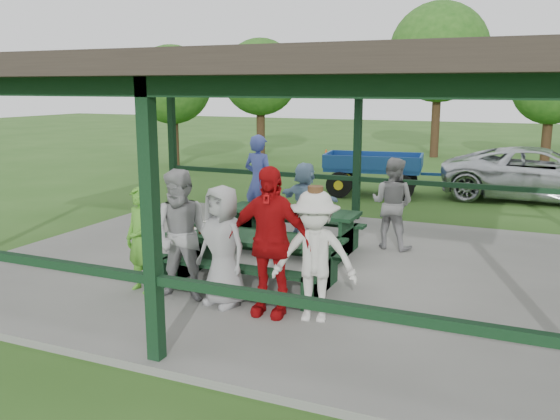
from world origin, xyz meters
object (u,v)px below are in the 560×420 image
at_px(contestant_red, 269,241).
at_px(spectator_blue, 259,181).
at_px(contestant_grey_left, 183,236).
at_px(contestant_white_fedora, 315,256).
at_px(contestant_green, 141,240).
at_px(contestant_grey_mid, 222,246).
at_px(spectator_lblue, 305,200).
at_px(spectator_grey, 392,203).
at_px(pickup_truck, 541,174).
at_px(picnic_table_far, 292,225).
at_px(picnic_table_near, 251,254).
at_px(farm_trailer, 373,173).

bearing_deg(contestant_red, spectator_blue, 115.52).
relative_size(contestant_grey_left, contestant_white_fedora, 1.06).
bearing_deg(contestant_red, contestant_green, 176.51).
xyz_separation_m(contestant_green, contestant_grey_left, (0.75, -0.07, 0.15)).
bearing_deg(contestant_grey_left, contestant_grey_mid, -5.88).
distance_m(spectator_lblue, spectator_blue, 1.36).
xyz_separation_m(contestant_green, spectator_grey, (2.75, 3.74, 0.07)).
bearing_deg(pickup_truck, picnic_table_far, 151.81).
xyz_separation_m(picnic_table_near, contestant_grey_left, (-0.57, -0.93, 0.44)).
xyz_separation_m(contestant_grey_mid, spectator_grey, (1.41, 3.76, 0.01)).
bearing_deg(contestant_red, farm_trailer, 95.28).
xyz_separation_m(picnic_table_near, contestant_grey_mid, (0.02, -0.88, 0.35)).
height_order(picnic_table_near, spectator_lblue, spectator_lblue).
xyz_separation_m(picnic_table_far, spectator_grey, (1.60, 0.89, 0.36)).
bearing_deg(contestant_white_fedora, contestant_green, 168.86).
bearing_deg(contestant_white_fedora, picnic_table_far, 107.02).
bearing_deg(spectator_lblue, contestant_grey_mid, 114.27).
height_order(contestant_grey_mid, spectator_blue, spectator_blue).
distance_m(pickup_truck, farm_trailer, 4.42).
relative_size(picnic_table_near, contestant_white_fedora, 1.49).
distance_m(contestant_green, spectator_grey, 4.65).
distance_m(contestant_grey_mid, contestant_red, 0.73).
relative_size(contestant_green, contestant_grey_left, 0.84).
distance_m(picnic_table_near, contestant_grey_mid, 0.94).
xyz_separation_m(contestant_green, contestant_white_fedora, (2.65, -0.04, 0.07)).
height_order(picnic_table_near, contestant_grey_mid, contestant_grey_mid).
height_order(picnic_table_near, picnic_table_far, same).
bearing_deg(spectator_grey, contestant_white_fedora, 98.75).
distance_m(contestant_green, contestant_grey_left, 0.77).
distance_m(contestant_grey_left, contestant_red, 1.30).
bearing_deg(pickup_truck, contestant_green, 153.48).
xyz_separation_m(picnic_table_far, contestant_green, (-1.15, -2.86, 0.30)).
bearing_deg(pickup_truck, contestant_grey_left, 157.00).
bearing_deg(contestant_grey_left, contestant_red, -10.62).
xyz_separation_m(contestant_red, spectator_blue, (-2.26, 4.41, -0.00)).
distance_m(picnic_table_far, spectator_lblue, 1.02).
bearing_deg(contestant_grey_mid, farm_trailer, 109.55).
bearing_deg(contestant_grey_mid, picnic_table_far, 110.54).
distance_m(contestant_white_fedora, spectator_grey, 3.78).
bearing_deg(spectator_grey, farm_trailer, -61.79).
bearing_deg(spectator_lblue, pickup_truck, -102.96).
height_order(picnic_table_near, spectator_grey, spectator_grey).
bearing_deg(picnic_table_near, contestant_red, -51.88).
height_order(picnic_table_near, farm_trailer, farm_trailer).
bearing_deg(pickup_truck, contestant_red, 163.25).
bearing_deg(contestant_green, farm_trailer, 99.66).
relative_size(contestant_white_fedora, farm_trailer, 0.47).
height_order(contestant_white_fedora, spectator_blue, spectator_blue).
xyz_separation_m(spectator_lblue, spectator_grey, (1.73, -0.08, 0.09)).
distance_m(picnic_table_far, contestant_red, 3.10).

